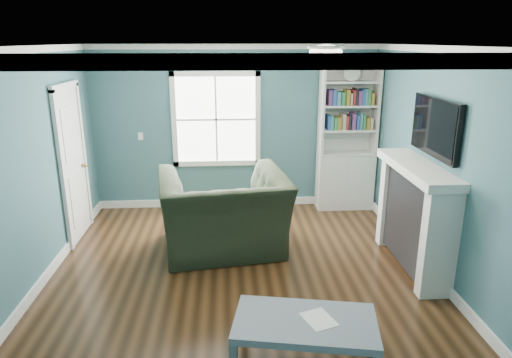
{
  "coord_description": "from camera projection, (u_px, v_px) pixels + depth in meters",
  "views": [
    {
      "loc": [
        -0.12,
        -4.71,
        2.66
      ],
      "look_at": [
        0.2,
        0.4,
        1.09
      ],
      "focal_mm": 32.0,
      "sensor_mm": 36.0,
      "label": 1
    }
  ],
  "objects": [
    {
      "name": "floor",
      "position": [
        241.0,
        280.0,
        5.28
      ],
      "size": [
        5.0,
        5.0,
        0.0
      ],
      "primitive_type": "plane",
      "color": "black",
      "rests_on": "ground"
    },
    {
      "name": "room_walls",
      "position": [
        240.0,
        146.0,
        4.82
      ],
      "size": [
        5.0,
        5.0,
        5.0
      ],
      "color": "#36626A",
      "rests_on": "ground"
    },
    {
      "name": "trim",
      "position": [
        240.0,
        177.0,
        4.92
      ],
      "size": [
        4.5,
        5.0,
        2.6
      ],
      "color": "white",
      "rests_on": "ground"
    },
    {
      "name": "window",
      "position": [
        216.0,
        120.0,
        7.21
      ],
      "size": [
        1.4,
        0.06,
        1.5
      ],
      "color": "white",
      "rests_on": "room_walls"
    },
    {
      "name": "bookshelf",
      "position": [
        346.0,
        153.0,
        7.31
      ],
      "size": [
        0.9,
        0.35,
        2.31
      ],
      "color": "silver",
      "rests_on": "ground"
    },
    {
      "name": "fireplace",
      "position": [
        415.0,
        218.0,
        5.41
      ],
      "size": [
        0.44,
        1.58,
        1.3
      ],
      "color": "black",
      "rests_on": "ground"
    },
    {
      "name": "tv",
      "position": [
        435.0,
        127.0,
        5.1
      ],
      "size": [
        0.06,
        1.1,
        0.65
      ],
      "primitive_type": "cube",
      "color": "black",
      "rests_on": "fireplace"
    },
    {
      "name": "door",
      "position": [
        73.0,
        162.0,
        6.17
      ],
      "size": [
        0.12,
        0.98,
        2.17
      ],
      "color": "silver",
      "rests_on": "ground"
    },
    {
      "name": "ceiling_fixture",
      "position": [
        326.0,
        51.0,
        4.68
      ],
      "size": [
        0.38,
        0.38,
        0.15
      ],
      "color": "white",
      "rests_on": "room_walls"
    },
    {
      "name": "light_switch",
      "position": [
        141.0,
        136.0,
        7.21
      ],
      "size": [
        0.08,
        0.01,
        0.12
      ],
      "primitive_type": "cube",
      "color": "white",
      "rests_on": "room_walls"
    },
    {
      "name": "recliner",
      "position": [
        223.0,
        200.0,
        5.84
      ],
      "size": [
        1.72,
        1.25,
        1.38
      ],
      "primitive_type": "imported",
      "rotation": [
        0.0,
        0.0,
        -2.99
      ],
      "color": "black",
      "rests_on": "ground"
    },
    {
      "name": "coffee_table",
      "position": [
        305.0,
        326.0,
        3.8
      ],
      "size": [
        1.28,
        0.85,
        0.43
      ],
      "rotation": [
        0.0,
        0.0,
        -0.18
      ],
      "color": "#535C64",
      "rests_on": "ground"
    },
    {
      "name": "paper_sheet",
      "position": [
        319.0,
        319.0,
        3.79
      ],
      "size": [
        0.31,
        0.35,
        0.0
      ],
      "primitive_type": "cube",
      "rotation": [
        0.0,
        0.0,
        0.36
      ],
      "color": "white",
      "rests_on": "coffee_table"
    }
  ]
}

